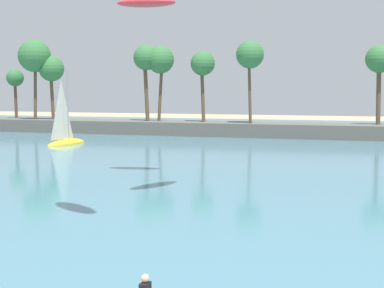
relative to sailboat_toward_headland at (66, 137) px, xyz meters
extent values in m
cube|color=teal|center=(25.07, 6.48, -0.84)|extent=(220.00, 100.35, 0.06)
cube|color=#605B54|center=(25.07, 16.65, 0.03)|extent=(116.03, 6.00, 1.80)
cylinder|color=brown|center=(10.93, 16.80, 4.76)|extent=(0.82, 0.72, 7.68)
sphere|color=#38753D|center=(10.93, 16.80, 8.59)|extent=(3.20, 3.20, 3.20)
cylinder|color=brown|center=(4.87, 17.25, 5.05)|extent=(0.88, 0.53, 8.24)
sphere|color=#38753D|center=(4.87, 17.25, 9.16)|extent=(3.71, 3.71, 3.71)
cylinder|color=brown|center=(-13.30, 15.43, 5.41)|extent=(0.69, 0.48, 8.96)
sphere|color=#38753D|center=(-13.30, 15.43, 9.88)|extent=(4.57, 4.57, 4.57)
cylinder|color=brown|center=(3.01, 16.68, 5.20)|extent=(0.95, 0.63, 8.55)
sphere|color=#38753D|center=(3.01, 16.68, 9.46)|extent=(3.41, 3.41, 3.41)
cylinder|color=brown|center=(33.01, 17.42, 4.91)|extent=(0.64, 0.57, 7.97)
sphere|color=#38753D|center=(33.01, 17.42, 8.89)|extent=(3.39, 3.39, 3.39)
cylinder|color=brown|center=(-11.25, 16.44, 4.52)|extent=(0.73, 0.54, 7.19)
sphere|color=#38753D|center=(-11.25, 16.44, 8.10)|extent=(3.59, 3.59, 3.59)
cylinder|color=brown|center=(17.53, 15.23, 5.24)|extent=(0.61, 0.55, 8.63)
sphere|color=#38753D|center=(17.53, 15.23, 9.55)|extent=(3.50, 3.50, 3.50)
cylinder|color=brown|center=(-18.15, 17.82, 3.91)|extent=(0.46, 0.59, 5.96)
sphere|color=#38753D|center=(-18.15, 17.82, 6.88)|extent=(2.55, 2.55, 2.55)
sphere|color=beige|center=(26.79, -43.99, 0.69)|extent=(0.21, 0.21, 0.21)
ellipsoid|color=yellow|center=(0.02, 0.13, -0.81)|extent=(2.75, 6.37, 1.23)
cylinder|color=gray|center=(0.07, 0.44, 3.66)|extent=(0.18, 0.18, 7.70)
pyramid|color=silver|center=(-0.09, -0.60, 3.08)|extent=(0.60, 2.77, 6.54)
ellipsoid|color=red|center=(17.21, -19.34, 11.21)|extent=(4.26, 1.99, 0.66)
camera|label=1|loc=(32.05, -57.21, 5.44)|focal=54.55mm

